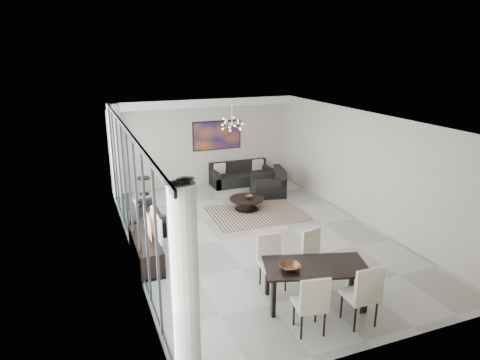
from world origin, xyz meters
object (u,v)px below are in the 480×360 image
sofa_main (241,177)px  television (152,226)px  tv_console (146,250)px  dining_table (316,270)px  coffee_table (247,203)px

sofa_main → television: (-3.79, -4.50, 0.57)m
tv_console → television: size_ratio=1.84×
television → dining_table: television is taller
coffee_table → tv_console: size_ratio=0.57×
coffee_table → dining_table: (-0.65, -4.81, 0.47)m
dining_table → coffee_table: bearing=82.3°
sofa_main → television: size_ratio=2.15×
tv_console → television: 0.57m
sofa_main → coffee_table: bearing=-107.5°
sofa_main → television: bearing=-130.1°
television → coffee_table: bearing=-55.9°
sofa_main → television: 5.91m
coffee_table → television: television is taller
coffee_table → tv_console: 3.85m
coffee_table → television: 3.78m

